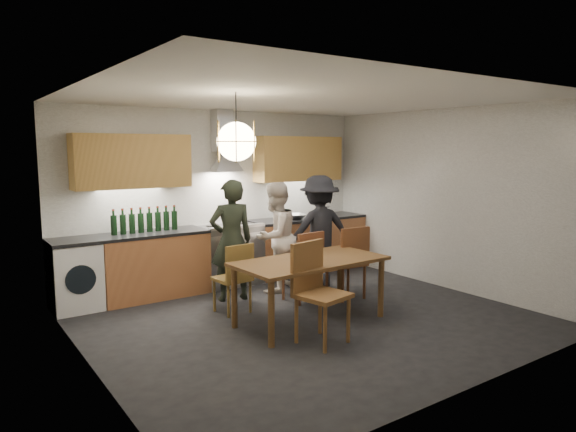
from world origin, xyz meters
TOP-DOWN VIEW (x-y plane):
  - ground at (0.00, 0.00)m, footprint 5.00×5.00m
  - room_shell at (0.00, 0.00)m, footprint 5.02×4.52m
  - counter_run at (0.02, 1.95)m, footprint 5.00×0.62m
  - range_stove at (0.00, 1.94)m, footprint 0.90×0.60m
  - wall_fixtures at (0.00, 2.07)m, footprint 4.30×0.54m
  - pendant_lamp at (-1.00, -0.10)m, footprint 0.43×0.43m
  - dining_table at (-0.05, -0.12)m, footprint 1.81×0.95m
  - chair_back_left at (-0.62, 0.65)m, footprint 0.43×0.43m
  - chair_back_mid at (0.38, 0.55)m, footprint 0.45×0.45m
  - chair_back_right at (0.95, 0.31)m, footprint 0.48×0.48m
  - chair_front at (-0.36, -0.62)m, footprint 0.57×0.57m
  - person_left at (-0.37, 1.20)m, footprint 0.66×0.51m
  - person_mid at (0.35, 1.23)m, footprint 0.92×0.82m
  - person_right at (1.05, 1.11)m, footprint 1.17×0.83m
  - mixing_bowl at (1.16, 1.88)m, footprint 0.43×0.43m
  - stock_pot at (1.76, 1.92)m, footprint 0.27×0.27m
  - wine_bottles at (-1.26, 2.00)m, footprint 0.92×0.08m

SIDE VIEW (x-z plane):
  - ground at x=0.00m, z-range 0.00..0.00m
  - range_stove at x=0.00m, z-range -0.02..0.90m
  - counter_run at x=0.02m, z-range 0.00..0.90m
  - chair_back_left at x=-0.62m, z-range 0.06..0.94m
  - chair_back_mid at x=0.38m, z-range 0.07..1.02m
  - chair_back_right at x=0.95m, z-range 0.07..1.07m
  - chair_front at x=-0.36m, z-range 0.08..1.13m
  - dining_table at x=-0.05m, z-range 0.29..1.04m
  - person_mid at x=0.35m, z-range 0.00..1.56m
  - person_left at x=-0.37m, z-range 0.00..1.63m
  - person_right at x=1.05m, z-range 0.00..1.64m
  - mixing_bowl at x=1.16m, z-range 0.90..0.98m
  - stock_pot at x=1.76m, z-range 0.90..1.06m
  - wine_bottles at x=-1.26m, z-range 0.90..1.24m
  - room_shell at x=0.00m, z-range 0.40..3.01m
  - wall_fixtures at x=0.00m, z-range 1.32..2.42m
  - pendant_lamp at x=-1.00m, z-range 1.75..2.45m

